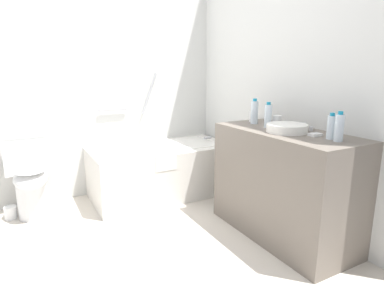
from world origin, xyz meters
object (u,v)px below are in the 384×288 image
(drinking_glass_1, at_px, (253,117))
(soap_dish, at_px, (315,135))
(water_bottle_2, at_px, (339,128))
(toilet, at_px, (30,179))
(water_bottle_0, at_px, (254,112))
(toilet_paper_roll, at_px, (11,213))
(bathtub, at_px, (162,169))
(drinking_glass_0, at_px, (277,121))
(sink_faucet, at_px, (304,126))
(sink_basin, at_px, (287,128))
(water_bottle_1, at_px, (268,116))
(water_bottle_3, at_px, (331,127))

(drinking_glass_1, height_order, soap_dish, drinking_glass_1)
(water_bottle_2, distance_m, drinking_glass_1, 0.93)
(toilet, xyz_separation_m, water_bottle_2, (1.82, -1.86, 0.62))
(water_bottle_0, height_order, toilet_paper_roll, water_bottle_0)
(bathtub, xyz_separation_m, toilet_paper_roll, (-1.48, 0.11, -0.23))
(soap_dish, relative_size, toilet_paper_roll, 0.78)
(water_bottle_0, distance_m, drinking_glass_0, 0.24)
(bathtub, distance_m, soap_dish, 1.75)
(water_bottle_0, xyz_separation_m, water_bottle_2, (0.02, -0.84, -0.01))
(sink_faucet, height_order, water_bottle_2, water_bottle_2)
(toilet, xyz_separation_m, soap_dish, (1.84, -1.66, 0.53))
(water_bottle_0, distance_m, drinking_glass_1, 0.11)
(water_bottle_2, bearing_deg, sink_basin, 98.59)
(water_bottle_1, bearing_deg, bathtub, 113.32)
(sink_basin, height_order, drinking_glass_0, drinking_glass_0)
(water_bottle_2, distance_m, soap_dish, 0.22)
(bathtub, xyz_separation_m, soap_dish, (0.54, -1.56, 0.60))
(bathtub, distance_m, drinking_glass_1, 1.18)
(drinking_glass_0, bearing_deg, bathtub, 116.14)
(sink_basin, height_order, sink_faucet, same)
(soap_dish, bearing_deg, toilet_paper_roll, 140.57)
(sink_faucet, xyz_separation_m, water_bottle_3, (-0.10, -0.33, 0.06))
(sink_faucet, xyz_separation_m, water_bottle_1, (-0.17, 0.23, 0.07))
(water_bottle_1, bearing_deg, toilet_paper_roll, 148.01)
(drinking_glass_0, bearing_deg, water_bottle_2, -92.75)
(bathtub, height_order, water_bottle_3, bathtub)
(soap_dish, height_order, toilet_paper_roll, soap_dish)
(bathtub, relative_size, toilet_paper_roll, 13.02)
(sink_basin, bearing_deg, water_bottle_3, -76.70)
(bathtub, relative_size, drinking_glass_0, 15.34)
(toilet, bearing_deg, water_bottle_1, 53.26)
(water_bottle_3, xyz_separation_m, soap_dish, (-0.00, 0.12, -0.07))
(sink_basin, height_order, water_bottle_2, water_bottle_2)
(toilet, height_order, water_bottle_0, water_bottle_0)
(water_bottle_1, relative_size, toilet_paper_roll, 1.83)
(bathtub, relative_size, toilet, 2.16)
(drinking_glass_1, bearing_deg, sink_basin, -99.71)
(water_bottle_1, xyz_separation_m, soap_dish, (0.06, -0.44, -0.09))
(sink_basin, bearing_deg, water_bottle_0, 85.07)
(toilet, xyz_separation_m, water_bottle_1, (1.77, -1.22, 0.62))
(sink_faucet, bearing_deg, water_bottle_1, 126.27)
(water_bottle_0, relative_size, water_bottle_1, 1.05)
(water_bottle_2, relative_size, drinking_glass_0, 2.07)
(drinking_glass_0, distance_m, soap_dish, 0.42)
(water_bottle_1, bearing_deg, drinking_glass_1, 75.19)
(sink_faucet, distance_m, drinking_glass_1, 0.53)
(water_bottle_0, distance_m, toilet_paper_roll, 2.42)
(soap_dish, bearing_deg, drinking_glass_1, 88.81)
(sink_basin, distance_m, water_bottle_0, 0.44)
(water_bottle_2, relative_size, toilet_paper_roll, 1.76)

